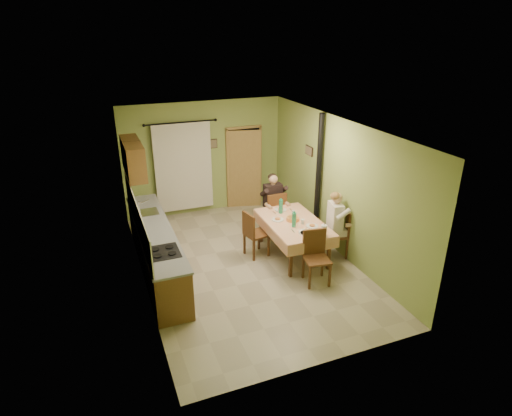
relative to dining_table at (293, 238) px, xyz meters
name	(u,v)px	position (x,y,z in m)	size (l,w,h in m)	color
floor	(246,264)	(-1.04, -0.01, -0.38)	(4.00, 6.00, 0.01)	tan
room_shell	(245,179)	(-1.04, -0.01, 1.44)	(4.04, 6.04, 2.82)	#8CA052
kitchen_run	(156,249)	(-2.75, 0.39, 0.10)	(0.64, 3.64, 1.56)	brown
upper_cabinets	(133,158)	(-2.86, 1.69, 1.57)	(0.35, 1.40, 0.70)	brown
curtain	(184,167)	(-1.59, 2.89, 0.88)	(1.70, 0.07, 2.22)	black
doorway	(244,168)	(0.00, 2.91, 0.67)	(0.96, 0.26, 2.15)	black
dining_table	(293,238)	(0.00, 0.00, 0.00)	(1.13, 1.84, 0.76)	tan
tableware	(297,221)	(0.01, -0.11, 0.45)	(0.76, 1.61, 0.33)	white
chair_far	(273,221)	(0.03, 1.10, -0.09)	(0.47, 0.47, 1.03)	#543017
chair_near	(316,268)	(-0.06, -1.10, -0.09)	(0.51, 0.51, 1.01)	#543017
chair_right	(335,243)	(0.80, -0.36, -0.09)	(0.52, 0.52, 1.01)	#543017
chair_left	(256,243)	(-0.73, 0.26, -0.09)	(0.50, 0.50, 0.98)	#543017
man_far	(273,197)	(0.03, 1.11, 0.50)	(0.59, 0.47, 1.39)	black
man_right	(337,217)	(0.79, -0.36, 0.50)	(0.53, 0.62, 1.39)	silver
stove_flue	(317,194)	(0.86, 0.59, 0.65)	(0.24, 0.24, 2.80)	black
picture_back	(213,144)	(-0.79, 2.96, 1.37)	(0.19, 0.03, 0.23)	black
picture_right	(309,151)	(0.93, 1.19, 1.47)	(0.03, 0.31, 0.21)	brown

